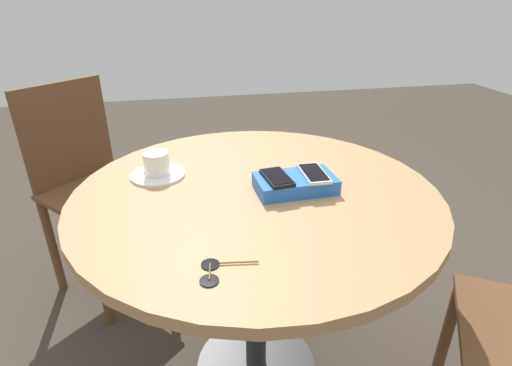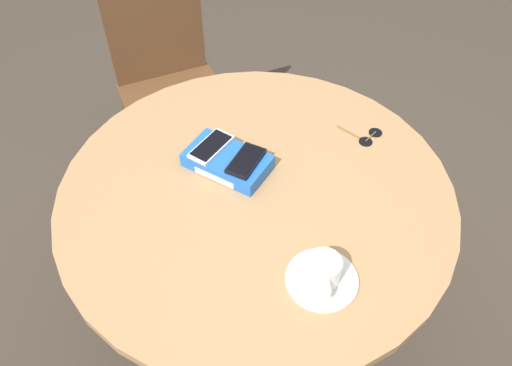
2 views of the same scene
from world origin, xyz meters
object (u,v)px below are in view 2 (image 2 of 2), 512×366
Objects in this scene: phone_box at (227,161)px; phone_white at (211,146)px; phone_black at (246,161)px; coffee_cup at (324,271)px; round_table at (256,215)px; sunglasses at (368,136)px; chair_near_window at (172,90)px; saucer at (322,279)px.

phone_box is 1.74× the size of phone_white.
phone_black is at bearing 3.59° from phone_white.
round_table is at bearing 151.33° from coffee_cup.
phone_black is at bearing 150.95° from coffee_cup.
coffee_cup is (0.32, -0.18, -0.00)m from phone_black.
sunglasses is 0.15× the size of chair_near_window.
sunglasses is at bearing 49.95° from phone_box.
phone_white is at bearing -135.22° from sunglasses.
coffee_cup reaches higher than round_table.
phone_black is (0.11, 0.01, 0.00)m from phone_white.
chair_near_window reaches higher than phone_box.
phone_box is 0.79m from chair_near_window.
phone_box is 0.06m from phone_black.
phone_black is 0.84m from chair_near_window.
coffee_cup is (0.43, -0.17, -0.00)m from phone_white.
phone_black is 1.00× the size of sunglasses.
phone_white is 0.77m from chair_near_window.
round_table is at bearing 151.49° from saucer.
phone_white is at bearing 158.11° from coffee_cup.
sunglasses is at bearing 65.05° from round_table.
phone_box is 0.41m from sunglasses.
coffee_cup is at bearing -29.05° from phone_black.
saucer is 1.18m from chair_near_window.
coffee_cup reaches higher than saucer.
chair_near_window reaches higher than phone_black.
saucer is at bearing -24.33° from phone_box.
chair_near_window is at bearing 141.91° from phone_white.
phone_black is 0.77× the size of saucer.
coffee_cup reaches higher than phone_white.
saucer is at bearing -31.58° from chair_near_window.
saucer is (0.43, -0.17, -0.04)m from phone_white.
phone_black reaches higher than round_table.
saucer is at bearing 128.64° from coffee_cup.
phone_white reaches higher than saucer.
sunglasses is (0.32, 0.31, -0.04)m from phone_white.
phone_white is 0.80× the size of saucer.
phone_box is 1.80× the size of phone_black.
coffee_cup reaches higher than phone_box.
chair_near_window reaches higher than sunglasses.
chair_near_window is at bearing 147.29° from round_table.
phone_white reaches higher than round_table.
sunglasses is (0.16, 0.34, 0.11)m from round_table.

